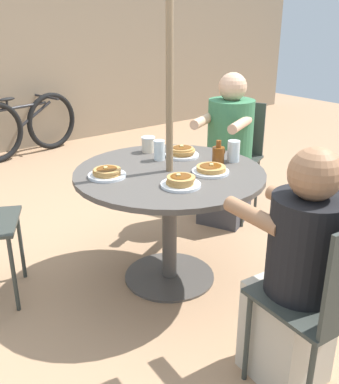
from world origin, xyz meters
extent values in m
plane|color=tan|center=(0.00, 0.00, 0.00)|extent=(12.00, 12.00, 0.00)
cylinder|color=#4C4742|center=(0.00, 0.00, 0.01)|extent=(0.57, 0.57, 0.01)
cylinder|color=#4C4742|center=(0.00, 0.00, 0.34)|extent=(0.09, 0.09, 0.69)
cylinder|color=#4C4742|center=(0.00, 0.00, 0.70)|extent=(1.11, 1.11, 0.03)
cylinder|color=#846B4C|center=(0.00, 0.00, 1.12)|extent=(0.04, 0.04, 2.24)
cylinder|color=#333833|center=(-0.25, -0.89, 0.23)|extent=(0.02, 0.02, 0.47)
cylinder|color=#333833|center=(0.10, -0.92, 0.23)|extent=(0.02, 0.02, 0.47)
cube|color=#333833|center=(-0.09, -1.07, 0.47)|extent=(0.44, 0.44, 0.02)
cube|color=beige|center=(-0.08, -0.97, 0.23)|extent=(0.32, 0.35, 0.47)
cylinder|color=black|center=(-0.08, -1.02, 0.69)|extent=(0.31, 0.31, 0.44)
sphere|color=#A3704C|center=(-0.08, -1.02, 1.00)|extent=(0.21, 0.21, 0.21)
cylinder|color=#A3704C|center=(-0.19, -0.82, 0.79)|extent=(0.09, 0.31, 0.07)
cylinder|color=#A3704C|center=(0.06, -0.84, 0.79)|extent=(0.09, 0.31, 0.07)
cylinder|color=#333833|center=(0.89, 0.23, 0.23)|extent=(0.02, 0.02, 0.47)
cylinder|color=#333833|center=(0.74, 0.54, 0.23)|extent=(0.02, 0.02, 0.47)
cylinder|color=#333833|center=(1.21, 0.38, 0.23)|extent=(0.02, 0.02, 0.47)
cylinder|color=#333833|center=(1.06, 0.69, 0.23)|extent=(0.02, 0.02, 0.47)
cube|color=#333833|center=(0.98, 0.46, 0.47)|extent=(0.54, 0.54, 0.02)
cube|color=#333833|center=(1.15, 0.54, 0.70)|extent=(0.18, 0.36, 0.42)
cube|color=#3D3D42|center=(0.87, 0.41, 0.23)|extent=(0.47, 0.46, 0.47)
cylinder|color=#38754C|center=(0.92, 0.43, 0.71)|extent=(0.35, 0.35, 0.50)
sphere|color=#DBA884|center=(0.92, 0.43, 1.06)|extent=(0.21, 0.21, 0.21)
cylinder|color=#DBA884|center=(0.80, 0.22, 0.83)|extent=(0.33, 0.21, 0.07)
cylinder|color=#DBA884|center=(0.68, 0.48, 0.83)|extent=(0.33, 0.21, 0.07)
cylinder|color=#333833|center=(-0.73, 0.56, 0.23)|extent=(0.02, 0.02, 0.47)
cylinder|color=#333833|center=(-0.89, 0.25, 0.23)|extent=(0.02, 0.02, 0.47)
cylinder|color=white|center=(0.16, -0.17, 0.73)|extent=(0.21, 0.21, 0.02)
cylinder|color=#BC8947|center=(0.16, -0.18, 0.74)|extent=(0.17, 0.17, 0.01)
cylinder|color=#BC8947|center=(0.16, -0.18, 0.75)|extent=(0.17, 0.17, 0.01)
ellipsoid|color=brown|center=(0.16, -0.17, 0.76)|extent=(0.13, 0.12, 0.00)
cube|color=#F4E084|center=(0.17, -0.18, 0.77)|extent=(0.03, 0.03, 0.01)
cylinder|color=white|center=(-0.34, 0.13, 0.73)|extent=(0.21, 0.21, 0.02)
cylinder|color=#BC8947|center=(-0.34, 0.13, 0.74)|extent=(0.15, 0.15, 0.01)
cylinder|color=#BC8947|center=(-0.34, 0.13, 0.75)|extent=(0.16, 0.16, 0.01)
cylinder|color=#BC8947|center=(-0.34, 0.12, 0.76)|extent=(0.15, 0.15, 0.01)
ellipsoid|color=brown|center=(-0.34, 0.13, 0.77)|extent=(0.12, 0.11, 0.00)
cube|color=#F4E084|center=(-0.34, 0.13, 0.77)|extent=(0.02, 0.02, 0.01)
cylinder|color=white|center=(0.23, 0.17, 0.73)|extent=(0.21, 0.21, 0.02)
cylinder|color=#BC8947|center=(0.23, 0.17, 0.74)|extent=(0.15, 0.15, 0.01)
cylinder|color=#BC8947|center=(0.23, 0.16, 0.75)|extent=(0.15, 0.15, 0.01)
cylinder|color=#BC8947|center=(0.23, 0.17, 0.76)|extent=(0.16, 0.16, 0.01)
cylinder|color=#BC8947|center=(0.23, 0.17, 0.77)|extent=(0.15, 0.15, 0.01)
ellipsoid|color=brown|center=(0.23, 0.17, 0.78)|extent=(0.12, 0.11, 0.00)
cube|color=#F4E084|center=(0.23, 0.18, 0.78)|extent=(0.03, 0.03, 0.01)
cylinder|color=white|center=(-0.10, -0.23, 0.73)|extent=(0.21, 0.21, 0.02)
cylinder|color=#BC8947|center=(-0.11, -0.23, 0.74)|extent=(0.15, 0.15, 0.01)
cylinder|color=#BC8947|center=(-0.11, -0.24, 0.75)|extent=(0.14, 0.14, 0.01)
cylinder|color=#BC8947|center=(-0.11, -0.24, 0.77)|extent=(0.15, 0.15, 0.01)
ellipsoid|color=brown|center=(-0.10, -0.23, 0.78)|extent=(0.11, 0.11, 0.00)
cube|color=#F4E084|center=(-0.11, -0.22, 0.78)|extent=(0.03, 0.03, 0.01)
cylinder|color=brown|center=(0.32, -0.07, 0.77)|extent=(0.07, 0.07, 0.10)
cylinder|color=brown|center=(0.32, -0.07, 0.84)|extent=(0.03, 0.03, 0.04)
torus|color=brown|center=(0.35, -0.07, 0.78)|extent=(0.05, 0.01, 0.05)
cylinder|color=beige|center=(0.12, 0.38, 0.76)|extent=(0.09, 0.09, 0.09)
cylinder|color=white|center=(0.12, 0.38, 0.81)|extent=(0.09, 0.09, 0.01)
cylinder|color=silver|center=(0.07, 0.20, 0.78)|extent=(0.07, 0.07, 0.12)
cylinder|color=silver|center=(0.42, -0.10, 0.78)|extent=(0.08, 0.08, 0.13)
torus|color=black|center=(0.63, 3.17, 0.34)|extent=(0.68, 0.21, 0.68)
cylinder|color=#232326|center=(0.27, 3.09, 0.57)|extent=(0.60, 0.17, 0.03)
cylinder|color=#232326|center=(0.41, 3.12, 0.46)|extent=(0.46, 0.13, 0.26)
cylinder|color=#232326|center=(0.09, 3.05, 0.62)|extent=(0.03, 0.03, 0.09)
ellipsoid|color=black|center=(0.09, 3.05, 0.68)|extent=(0.21, 0.11, 0.04)
cylinder|color=#232326|center=(0.60, 3.17, 0.63)|extent=(0.12, 0.44, 0.03)
camera|label=1|loc=(-1.49, -1.95, 1.57)|focal=42.00mm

